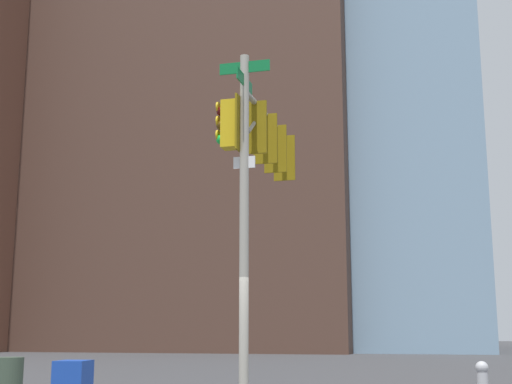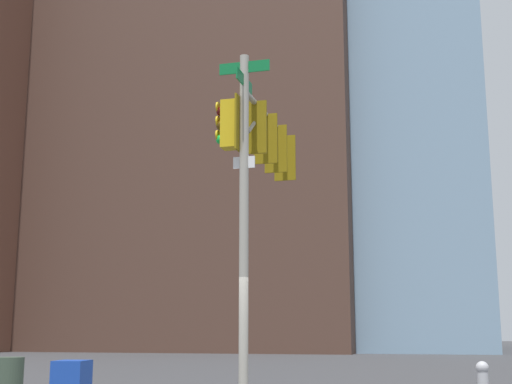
{
  "view_description": "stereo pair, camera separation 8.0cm",
  "coord_description": "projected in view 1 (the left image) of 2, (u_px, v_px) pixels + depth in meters",
  "views": [
    {
      "loc": [
        -3.74,
        13.0,
        1.47
      ],
      "look_at": [
        0.06,
        -1.33,
        4.36
      ],
      "focal_mm": 50.07,
      "sensor_mm": 36.0,
      "label": 1
    },
    {
      "loc": [
        -3.81,
        12.98,
        1.47
      ],
      "look_at": [
        0.06,
        -1.33,
        4.36
      ],
      "focal_mm": 50.07,
      "sensor_mm": 36.0,
      "label": 2
    }
  ],
  "objects": [
    {
      "name": "building_brick_nearside",
      "position": [
        209.0,
        83.0,
        62.57
      ],
      "size": [
        26.2,
        21.06,
        45.72
      ],
      "primitive_type": "cube",
      "color": "#4C3328",
      "rests_on": "ground_plane"
    },
    {
      "name": "building_glass_tower",
      "position": [
        343.0,
        32.0,
        67.05
      ],
      "size": [
        22.45,
        29.51,
        58.13
      ],
      "primitive_type": "cube",
      "color": "#7A99B2",
      "rests_on": "ground_plane"
    },
    {
      "name": "signal_pole_assembly",
      "position": [
        261.0,
        155.0,
        15.88
      ],
      "size": [
        1.14,
        4.93,
        7.07
      ],
      "rotation": [
        0.0,
        0.0,
        4.71
      ],
      "color": "#9E998C",
      "rests_on": "ground_plane"
    },
    {
      "name": "fire_hydrant",
      "position": [
        483.0,
        381.0,
        14.35
      ],
      "size": [
        0.34,
        0.26,
        0.87
      ],
      "color": "#B2B2B7",
      "rests_on": "ground_plane"
    },
    {
      "name": "litter_bin",
      "position": [
        8.0,
        382.0,
        14.27
      ],
      "size": [
        0.56,
        0.56,
        0.95
      ],
      "primitive_type": "cylinder",
      "color": "#384738",
      "rests_on": "ground_plane"
    }
  ]
}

